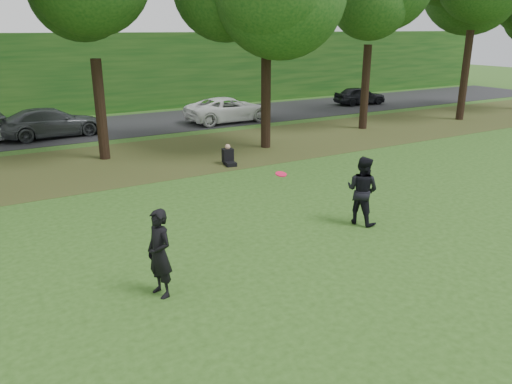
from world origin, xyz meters
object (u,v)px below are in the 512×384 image
player_left (159,253)px  player_right (362,190)px  seated_person (228,157)px  frisbee (281,174)px

player_left → player_right: 6.35m
player_right → seated_person: player_right is taller
player_left → seated_person: bearing=131.6°
player_left → frisbee: bearing=86.3°
frisbee → seated_person: size_ratio=0.40×
player_right → frisbee: frisbee is taller
player_right → frisbee: (-2.99, -0.42, 1.02)m
player_left → player_right: player_right is taller
player_right → seated_person: bearing=-18.2°
player_right → seated_person: 7.60m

